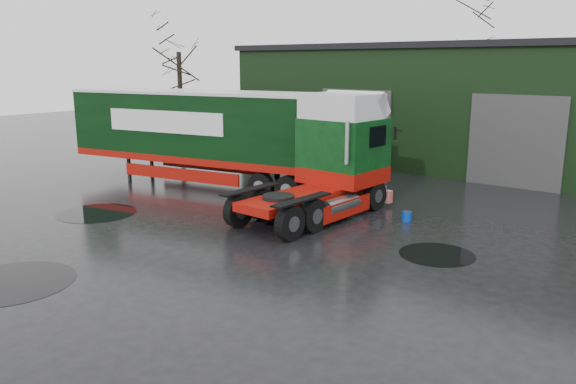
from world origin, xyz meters
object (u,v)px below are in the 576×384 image
at_px(trailer_left, 209,139).
at_px(tree_left, 180,81).
at_px(hero_tractor, 311,157).
at_px(tree_back_a, 470,71).
at_px(wash_bucket, 407,216).
at_px(warehouse, 553,106).

height_order(trailer_left, tree_left, tree_left).
relative_size(hero_tractor, tree_back_a, 0.73).
bearing_deg(tree_back_a, trailer_left, -96.53).
height_order(trailer_left, wash_bucket, trailer_left).
distance_m(hero_tractor, wash_bucket, 3.89).
bearing_deg(wash_bucket, tree_back_a, 105.85).
bearing_deg(tree_back_a, warehouse, -51.34).
distance_m(trailer_left, tree_back_a, 24.15).
height_order(warehouse, trailer_left, warehouse).
bearing_deg(tree_left, trailer_left, -35.28).
bearing_deg(trailer_left, warehouse, -47.92).
xyz_separation_m(warehouse, hero_tractor, (-4.11, -15.50, -1.01)).
xyz_separation_m(warehouse, trailer_left, (-10.73, -13.85, -1.07)).
distance_m(tree_left, tree_back_a, 21.10).
relative_size(trailer_left, wash_bucket, 38.45).
bearing_deg(trailer_left, wash_bucket, -99.74).
distance_m(warehouse, trailer_left, 17.55).
xyz_separation_m(hero_tractor, tree_left, (-14.89, 7.50, 2.10)).
relative_size(tree_left, tree_back_a, 0.89).
bearing_deg(wash_bucket, warehouse, 84.83).
xyz_separation_m(trailer_left, wash_bucket, (9.48, 0.07, -1.93)).
distance_m(trailer_left, tree_left, 10.36).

